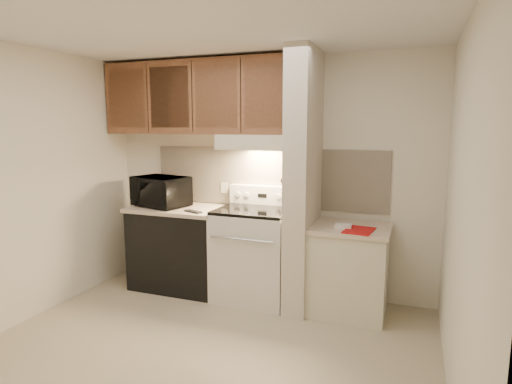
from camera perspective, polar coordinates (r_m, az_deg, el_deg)
The scene contains 50 objects.
floor at distance 3.68m, azimuth -7.02°, elevation -20.31°, with size 3.60×3.60×0.00m, color #BAAB8D.
ceiling at distance 3.29m, azimuth -7.90°, elevation 21.21°, with size 3.60×3.60×0.00m, color white.
wall_back at distance 4.63m, azimuth 1.27°, elevation 2.15°, with size 3.60×0.02×2.50m, color #EFE6D0.
wall_left at distance 4.40m, azimuth -28.66°, elevation 0.70°, with size 0.02×3.00×2.50m, color #EFE6D0.
wall_right at distance 2.91m, azimuth 25.82°, elevation -2.77°, with size 0.02×3.00×2.50m, color #EFE6D0.
backsplash at distance 4.62m, azimuth 1.22°, elevation 1.95°, with size 2.60×0.02×0.63m, color #FFECCC.
range_body at distance 4.48m, azimuth -0.24°, elevation -8.44°, with size 0.76×0.65×0.92m, color silver.
oven_window at distance 4.18m, azimuth -1.79°, elevation -9.12°, with size 0.50×0.01×0.30m, color black.
oven_handle at distance 4.09m, azimuth -2.01°, elevation -6.34°, with size 0.02×0.02×0.65m, color silver.
cooktop at distance 4.36m, azimuth -0.24°, elevation -2.46°, with size 0.74×0.64×0.03m, color black.
range_backguard at distance 4.60m, azimuth 1.01°, elevation -0.41°, with size 0.76×0.08×0.20m, color silver.
range_display at distance 4.56m, azimuth 0.84°, elevation -0.49°, with size 0.10×0.01×0.04m, color black.
range_knob_left_outer at distance 4.66m, azimuth -2.42°, elevation -0.29°, with size 0.05×0.05×0.02m, color silver.
range_knob_left_inner at distance 4.62m, azimuth -1.28°, elevation -0.36°, with size 0.05×0.05×0.02m, color silver.
range_knob_right_inner at distance 4.50m, azimuth 2.98°, elevation -0.62°, with size 0.05×0.05×0.02m, color silver.
range_knob_right_outer at distance 4.47m, azimuth 4.21°, elevation -0.69°, with size 0.05×0.05×0.02m, color silver.
dishwasher_front at distance 4.86m, azimuth -10.03°, elevation -7.48°, with size 1.00×0.63×0.87m, color black.
left_countertop at distance 4.75m, azimuth -10.18°, elevation -2.21°, with size 1.04×0.67×0.04m, color beige.
spoon_rest at distance 4.44m, azimuth -8.36°, elevation -2.58°, with size 0.21×0.07×0.01m, color black.
teal_jar at distance 5.10m, azimuth -12.33°, elevation -0.68°, with size 0.09×0.09×0.10m, color #306E63.
outlet at distance 4.80m, azimuth -4.25°, elevation 0.57°, with size 0.08×0.01×0.12m, color beige.
microwave at distance 4.82m, azimuth -12.61°, elevation 0.08°, with size 0.59×0.40×0.33m, color black.
partition_pillar at distance 4.15m, azimuth 6.34°, elevation 1.32°, with size 0.22×0.70×2.50m, color beige.
pillar_trim at distance 4.17m, azimuth 4.80°, elevation 2.08°, with size 0.01×0.70×0.04m, color brown.
knife_strip at distance 4.12m, azimuth 4.54°, elevation 2.28°, with size 0.02×0.42×0.04m, color black.
knife_blade_a at distance 3.99m, azimuth 3.72°, elevation 0.61°, with size 0.01×0.04×0.16m, color silver.
knife_handle_a at distance 3.97m, azimuth 3.74°, elevation 2.76°, with size 0.02×0.02×0.10m, color black.
knife_blade_b at distance 4.07m, azimuth 4.05°, elevation 0.63°, with size 0.01×0.04×0.18m, color silver.
knife_handle_b at distance 4.06m, azimuth 4.12°, elevation 2.89°, with size 0.02×0.02×0.10m, color black.
knife_blade_c at distance 4.15m, azimuth 4.39°, elevation 0.65°, with size 0.01×0.04×0.20m, color silver.
knife_handle_c at distance 4.13m, azimuth 4.42°, elevation 2.99°, with size 0.02×0.02×0.10m, color black.
knife_blade_d at distance 4.21m, azimuth 4.65°, elevation 1.04°, with size 0.01×0.04×0.16m, color silver.
knife_handle_d at distance 4.20m, azimuth 4.69°, elevation 3.08°, with size 0.02×0.02×0.10m, color black.
knife_blade_e at distance 4.28m, azimuth 4.91°, elevation 1.04°, with size 0.01×0.04×0.18m, color silver.
knife_handle_e at distance 4.27m, azimuth 4.98°, elevation 3.18°, with size 0.02×0.02×0.10m, color black.
oven_mitt at distance 4.35m, azimuth 5.19°, elevation 1.35°, with size 0.03×0.09×0.23m, color gray.
right_cab_base at distance 4.26m, azimuth 12.25°, elevation -10.33°, with size 0.70×0.60×0.81m, color beige.
right_countertop at distance 4.14m, azimuth 12.44°, elevation -4.77°, with size 0.74×0.64×0.04m, color beige.
red_folder at distance 3.98m, azimuth 13.57°, elevation -4.99°, with size 0.24×0.33×0.01m, color red.
white_box at distance 4.04m, azimuth 11.55°, elevation -4.49°, with size 0.15×0.10×0.04m, color white.
range_hood at distance 4.39m, azimuth 0.33°, elevation 6.70°, with size 0.78×0.44×0.15m, color beige.
hood_lip at distance 4.20m, azimuth -0.66°, elevation 5.98°, with size 0.78×0.04×0.06m, color beige.
upper_cabinets at distance 4.72m, azimuth -7.54°, elevation 12.36°, with size 2.18×0.33×0.77m, color brown.
cab_door_a at distance 5.02m, azimuth -16.87°, elevation 11.85°, with size 0.46×0.01×0.63m, color brown.
cab_gap_a at distance 4.86m, azimuth -14.26°, elevation 12.06°, with size 0.01×0.01×0.73m, color black.
cab_door_b at distance 4.72m, azimuth -11.47°, elevation 12.27°, with size 0.46×0.01×0.63m, color brown.
cab_gap_b at distance 4.58m, azimuth -8.51°, elevation 12.45°, with size 0.01×0.01×0.73m, color black.
cab_door_c at distance 4.46m, azimuth -5.36°, elevation 12.61°, with size 0.46×0.01×0.63m, color brown.
cab_gap_c at distance 4.34m, azimuth -2.04°, elevation 12.74°, with size 0.01×0.01×0.73m, color black.
cab_door_d at distance 4.25m, azimuth 1.45°, elevation 12.83°, with size 0.46×0.01×0.63m, color brown.
Camera 1 is at (1.51, -2.84, 1.79)m, focal length 30.00 mm.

